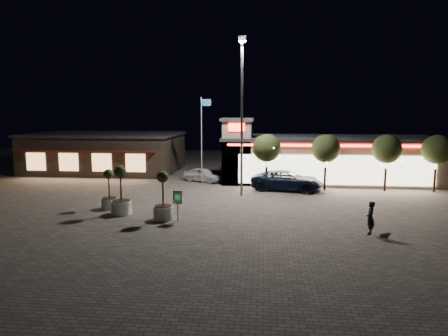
# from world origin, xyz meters

# --- Properties ---
(ground) EXTENTS (90.00, 90.00, 0.00)m
(ground) POSITION_xyz_m (0.00, 0.00, 0.00)
(ground) COLOR #6F6459
(ground) RESTS_ON ground
(retail_building) EXTENTS (20.40, 8.40, 6.10)m
(retail_building) POSITION_xyz_m (9.51, 15.82, 2.21)
(retail_building) COLOR gray
(retail_building) RESTS_ON ground
(restaurant_building) EXTENTS (16.40, 11.00, 4.30)m
(restaurant_building) POSITION_xyz_m (-14.00, 19.97, 2.16)
(restaurant_building) COLOR #382D23
(restaurant_building) RESTS_ON ground
(floodlight_pole) EXTENTS (0.60, 0.40, 12.38)m
(floodlight_pole) POSITION_xyz_m (2.00, 8.00, 7.02)
(floodlight_pole) COLOR gray
(floodlight_pole) RESTS_ON ground
(flagpole) EXTENTS (0.95, 0.10, 8.00)m
(flagpole) POSITION_xyz_m (-1.90, 13.00, 4.74)
(flagpole) COLOR white
(flagpole) RESTS_ON ground
(string_tree_a) EXTENTS (2.42, 2.42, 4.79)m
(string_tree_a) POSITION_xyz_m (4.00, 11.00, 3.56)
(string_tree_a) COLOR #332319
(string_tree_a) RESTS_ON ground
(string_tree_b) EXTENTS (2.42, 2.42, 4.79)m
(string_tree_b) POSITION_xyz_m (9.00, 11.00, 3.56)
(string_tree_b) COLOR #332319
(string_tree_b) RESTS_ON ground
(string_tree_c) EXTENTS (2.42, 2.42, 4.79)m
(string_tree_c) POSITION_xyz_m (14.00, 11.00, 3.56)
(string_tree_c) COLOR #332319
(string_tree_c) RESTS_ON ground
(string_tree_d) EXTENTS (2.42, 2.42, 4.79)m
(string_tree_d) POSITION_xyz_m (18.00, 11.00, 3.56)
(string_tree_d) COLOR #332319
(string_tree_d) RESTS_ON ground
(pickup_truck) EXTENTS (6.50, 3.97, 1.68)m
(pickup_truck) POSITION_xyz_m (5.78, 10.53, 0.84)
(pickup_truck) COLOR black
(pickup_truck) RESTS_ON ground
(white_sedan) EXTENTS (4.18, 3.11, 1.33)m
(white_sedan) POSITION_xyz_m (-2.05, 14.00, 0.66)
(white_sedan) COLOR white
(white_sedan) RESTS_ON ground
(pedestrian) EXTENTS (0.60, 0.76, 1.84)m
(pedestrian) POSITION_xyz_m (9.60, -1.60, 0.92)
(pedestrian) COLOR black
(pedestrian) RESTS_ON ground
(dog) EXTENTS (0.54, 0.20, 0.29)m
(dog) POSITION_xyz_m (10.14, -2.60, 0.29)
(dog) COLOR #59514C
(dog) RESTS_ON ground
(planter_left) EXTENTS (1.13, 1.13, 2.78)m
(planter_left) POSITION_xyz_m (-6.81, 2.54, 0.86)
(planter_left) COLOR white
(planter_left) RESTS_ON ground
(planter_mid) EXTENTS (1.31, 1.31, 3.22)m
(planter_mid) POSITION_xyz_m (-5.47, 1.25, 0.99)
(planter_mid) COLOR white
(planter_mid) RESTS_ON ground
(planter_right) EXTENTS (1.25, 1.25, 3.06)m
(planter_right) POSITION_xyz_m (-2.43, 0.27, 0.95)
(planter_right) COLOR white
(planter_right) RESTS_ON ground
(valet_sign) EXTENTS (0.62, 0.21, 1.90)m
(valet_sign) POSITION_xyz_m (-1.45, 0.00, 1.33)
(valet_sign) COLOR gray
(valet_sign) RESTS_ON ground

